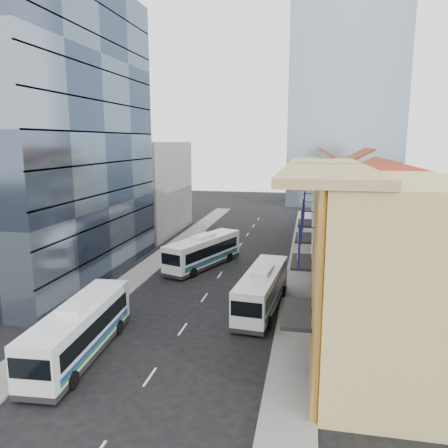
% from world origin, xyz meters
% --- Properties ---
extents(ground, '(200.00, 200.00, 0.00)m').
position_xyz_m(ground, '(0.00, 0.00, 0.00)').
color(ground, black).
rests_on(ground, ground).
extents(sidewalk_right, '(3.00, 90.00, 0.15)m').
position_xyz_m(sidewalk_right, '(8.50, 22.00, 0.07)').
color(sidewalk_right, slate).
rests_on(sidewalk_right, ground).
extents(sidewalk_left, '(3.00, 90.00, 0.15)m').
position_xyz_m(sidewalk_left, '(-8.50, 22.00, 0.07)').
color(sidewalk_left, slate).
rests_on(sidewalk_left, ground).
extents(shophouse_tan, '(8.00, 14.00, 12.00)m').
position_xyz_m(shophouse_tan, '(14.00, 5.00, 6.00)').
color(shophouse_tan, '#D3C279').
rests_on(shophouse_tan, ground).
extents(shophouse_red, '(8.00, 10.00, 12.00)m').
position_xyz_m(shophouse_red, '(14.00, 17.00, 6.00)').
color(shophouse_red, '#AB2813').
rests_on(shophouse_red, ground).
extents(shophouse_cream_near, '(8.00, 9.00, 10.00)m').
position_xyz_m(shophouse_cream_near, '(14.00, 26.50, 5.00)').
color(shophouse_cream_near, beige).
rests_on(shophouse_cream_near, ground).
extents(shophouse_cream_mid, '(8.00, 9.00, 10.00)m').
position_xyz_m(shophouse_cream_mid, '(14.00, 35.50, 5.00)').
color(shophouse_cream_mid, beige).
rests_on(shophouse_cream_mid, ground).
extents(shophouse_cream_far, '(8.00, 12.00, 11.00)m').
position_xyz_m(shophouse_cream_far, '(14.00, 46.00, 5.50)').
color(shophouse_cream_far, beige).
rests_on(shophouse_cream_far, ground).
extents(office_tower, '(12.00, 26.00, 30.00)m').
position_xyz_m(office_tower, '(-17.00, 19.00, 15.00)').
color(office_tower, '#364256').
rests_on(office_tower, ground).
extents(office_block_far, '(10.00, 18.00, 14.00)m').
position_xyz_m(office_block_far, '(-16.00, 42.00, 7.00)').
color(office_block_far, gray).
rests_on(office_block_far, ground).
extents(bus_left_near, '(3.55, 11.99, 3.79)m').
position_xyz_m(bus_left_near, '(-5.50, 2.69, 1.90)').
color(bus_left_near, silver).
rests_on(bus_left_near, ground).
extents(bus_left_far, '(6.77, 12.05, 3.80)m').
position_xyz_m(bus_left_far, '(-2.45, 24.63, 1.90)').
color(bus_left_far, white).
rests_on(bus_left_far, ground).
extents(bus_right, '(3.72, 11.72, 3.69)m').
position_xyz_m(bus_right, '(5.50, 13.19, 1.85)').
color(bus_right, silver).
rests_on(bus_right, ground).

